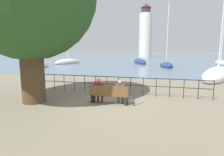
# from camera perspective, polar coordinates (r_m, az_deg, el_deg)

# --- Properties ---
(ground_plane) EXTENTS (1000.00, 1000.00, 0.00)m
(ground_plane) POSITION_cam_1_polar(r_m,az_deg,el_deg) (8.63, -0.89, -8.23)
(ground_plane) COLOR #7A705B
(harbor_water) EXTENTS (600.00, 300.00, 0.01)m
(harbor_water) POSITION_cam_1_polar(r_m,az_deg,el_deg) (166.04, 14.65, 7.38)
(harbor_water) COLOR slate
(harbor_water) RESTS_ON ground_plane
(park_bench) EXTENTS (1.90, 0.45, 0.90)m
(park_bench) POSITION_cam_1_polar(r_m,az_deg,el_deg) (8.46, -1.01, -5.51)
(park_bench) COLOR brown
(park_bench) RESTS_ON ground_plane
(seated_person_left) EXTENTS (0.49, 0.35, 1.22)m
(seated_person_left) POSITION_cam_1_polar(r_m,az_deg,el_deg) (8.63, -4.24, -3.63)
(seated_person_left) COLOR maroon
(seated_person_left) RESTS_ON ground_plane
(seated_person_right) EXTENTS (0.46, 0.35, 1.17)m
(seated_person_right) POSITION_cam_1_polar(r_m,az_deg,el_deg) (8.35, 2.61, -4.19)
(seated_person_right) COLOR #4C4C51
(seated_person_right) RESTS_ON ground_plane
(promenade_railing) EXTENTS (10.15, 0.04, 1.05)m
(promenade_railing) POSITION_cam_1_polar(r_m,az_deg,el_deg) (10.32, 2.14, -1.50)
(promenade_railing) COLOR black
(promenade_railing) RESTS_ON ground_plane
(closed_umbrella) EXTENTS (0.09, 0.09, 1.02)m
(closed_umbrella) POSITION_cam_1_polar(r_m,az_deg,el_deg) (8.15, 7.17, -5.17)
(closed_umbrella) COLOR navy
(closed_umbrella) RESTS_ON ground_plane
(sailboat_0) EXTENTS (3.42, 7.83, 12.37)m
(sailboat_0) POSITION_cam_1_polar(r_m,az_deg,el_deg) (38.90, -14.17, 5.11)
(sailboat_0) COLOR white
(sailboat_0) RESTS_ON ground_plane
(sailboat_1) EXTENTS (2.33, 6.56, 8.62)m
(sailboat_1) POSITION_cam_1_polar(r_m,az_deg,el_deg) (41.25, 31.93, 4.18)
(sailboat_1) COLOR silver
(sailboat_1) RESTS_ON ground_plane
(sailboat_2) EXTENTS (2.65, 6.11, 10.89)m
(sailboat_2) POSITION_cam_1_polar(r_m,az_deg,el_deg) (31.21, 17.28, 4.11)
(sailboat_2) COLOR navy
(sailboat_2) RESTS_ON ground_plane
(sailboat_3) EXTENTS (3.59, 7.51, 12.19)m
(sailboat_3) POSITION_cam_1_polar(r_m,az_deg,el_deg) (29.24, -23.40, 3.65)
(sailboat_3) COLOR white
(sailboat_3) RESTS_ON ground_plane
(sailboat_4) EXTENTS (4.62, 9.04, 10.62)m
(sailboat_4) POSITION_cam_1_polar(r_m,az_deg,el_deg) (39.73, 9.04, 5.31)
(sailboat_4) COLOR navy
(sailboat_4) RESTS_ON ground_plane
(sailboat_5) EXTENTS (5.57, 9.09, 12.31)m
(sailboat_5) POSITION_cam_1_polar(r_m,az_deg,el_deg) (19.48, 31.27, 1.00)
(sailboat_5) COLOR white
(sailboat_5) RESTS_ON ground_plane
(harbor_lighthouse) EXTENTS (6.38, 6.38, 26.46)m
(harbor_lighthouse) POSITION_cam_1_polar(r_m,az_deg,el_deg) (93.61, 10.85, 14.38)
(harbor_lighthouse) COLOR silver
(harbor_lighthouse) RESTS_ON ground_plane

